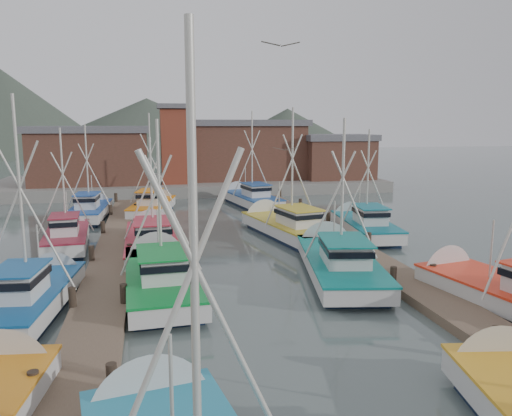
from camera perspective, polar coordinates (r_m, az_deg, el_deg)
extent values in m
plane|color=#485755|center=(24.01, 0.07, -9.00)|extent=(260.00, 260.00, 0.00)
cube|color=brown|center=(27.37, -16.35, -6.61)|extent=(2.20, 46.00, 0.40)
cylinder|color=black|center=(15.42, -23.96, -19.17)|extent=(0.30, 0.30, 1.50)
cylinder|color=black|center=(21.73, -20.19, -10.39)|extent=(0.30, 0.30, 1.50)
cylinder|color=black|center=(28.36, -18.25, -5.62)|extent=(0.30, 0.30, 1.50)
cylinder|color=black|center=(35.14, -17.07, -2.66)|extent=(0.30, 0.30, 1.50)
cylinder|color=black|center=(41.99, -16.27, -0.66)|extent=(0.30, 0.30, 1.50)
cylinder|color=black|center=(48.88, -15.70, 0.77)|extent=(0.30, 0.30, 1.50)
cylinder|color=black|center=(15.13, -16.10, -19.27)|extent=(0.30, 0.30, 1.50)
cylinder|color=black|center=(21.52, -14.84, -10.30)|extent=(0.30, 0.30, 1.50)
cylinder|color=black|center=(28.21, -14.19, -5.50)|extent=(0.30, 0.30, 1.50)
cylinder|color=black|center=(35.01, -13.81, -2.56)|extent=(0.30, 0.30, 1.50)
cylinder|color=black|center=(41.89, -13.55, -0.57)|extent=(0.30, 0.30, 1.50)
cylinder|color=black|center=(48.79, -13.36, 0.85)|extent=(0.30, 0.30, 1.50)
cube|color=brown|center=(29.72, 11.77, -5.14)|extent=(2.20, 46.00, 0.40)
cylinder|color=black|center=(18.54, 25.65, -14.29)|extent=(0.30, 0.30, 1.50)
cylinder|color=black|center=(24.04, 15.38, -8.20)|extent=(0.30, 0.30, 1.50)
cylinder|color=black|center=(30.17, 9.28, -4.35)|extent=(0.30, 0.30, 1.50)
cylinder|color=black|center=(36.62, 5.31, -1.79)|extent=(0.30, 0.30, 1.50)
cylinder|color=black|center=(43.23, 2.55, 0.00)|extent=(0.30, 0.30, 1.50)
cylinder|color=black|center=(49.95, 0.53, 1.32)|extent=(0.30, 0.30, 1.50)
cylinder|color=black|center=(25.00, 19.50, -7.72)|extent=(0.30, 0.30, 1.50)
cylinder|color=black|center=(30.94, 12.74, -4.11)|extent=(0.30, 0.30, 1.50)
cylinder|color=black|center=(37.25, 8.25, -1.65)|extent=(0.30, 0.30, 1.50)
cylinder|color=black|center=(43.77, 5.09, 0.09)|extent=(0.30, 0.30, 1.50)
cylinder|color=black|center=(50.42, 2.75, 1.38)|extent=(0.30, 0.30, 1.50)
cube|color=gray|center=(59.85, -7.41, 2.76)|extent=(44.00, 16.00, 1.20)
cube|color=brown|center=(57.70, -18.31, 5.44)|extent=(12.00, 8.00, 5.50)
cube|color=slate|center=(57.58, -18.47, 8.52)|extent=(12.72, 8.48, 0.70)
cube|color=brown|center=(60.31, -1.76, 6.42)|extent=(14.00, 9.00, 6.20)
cube|color=slate|center=(60.21, -1.77, 9.70)|extent=(14.84, 9.54, 0.70)
cube|color=brown|center=(60.46, 9.13, 5.50)|extent=(8.00, 6.00, 4.50)
cube|color=slate|center=(60.33, 9.19, 7.96)|extent=(8.48, 6.36, 0.70)
cube|color=brown|center=(55.37, -9.24, 6.94)|extent=(3.00, 3.00, 8.00)
cube|color=slate|center=(55.34, -9.36, 11.34)|extent=(3.60, 3.60, 0.50)
cone|color=#3E493D|center=(141.90, -26.55, 5.52)|extent=(110.00, 110.00, 42.00)
cone|color=#3E493D|center=(152.43, -12.21, 6.52)|extent=(140.00, 140.00, 30.00)
cone|color=#3E493D|center=(147.90, 3.58, 6.63)|extent=(90.00, 90.00, 24.00)
cone|color=silver|center=(14.19, -12.32, -20.72)|extent=(3.20, 1.61, 3.06)
cylinder|color=#B8B5A9|center=(7.72, -7.01, -9.67)|extent=(0.16, 0.16, 8.06)
cylinder|color=#B8B5A9|center=(7.96, -11.41, -16.56)|extent=(2.85, 0.60, 6.30)
cylinder|color=#B8B5A9|center=(8.24, -2.51, -15.41)|extent=(2.85, 0.60, 6.30)
cylinder|color=#B8B5A9|center=(10.64, -9.61, -20.80)|extent=(0.09, 0.09, 2.73)
cone|color=silver|center=(17.33, 25.01, -15.58)|extent=(2.91, 1.57, 2.76)
cone|color=silver|center=(17.25, -26.04, -15.77)|extent=(2.84, 1.44, 2.72)
cube|color=#101E37|center=(23.53, -10.67, -9.44)|extent=(3.04, 8.35, 0.70)
cube|color=silver|center=(23.33, -10.72, -7.93)|extent=(3.46, 9.48, 0.80)
cube|color=#0B8130|center=(23.22, -10.75, -7.03)|extent=(3.56, 9.58, 0.10)
cone|color=silver|center=(27.86, -11.40, -5.37)|extent=(2.97, 1.23, 2.92)
cube|color=silver|center=(21.99, -10.59, -6.43)|extent=(2.01, 2.89, 1.10)
cube|color=black|center=(21.92, -10.61, -5.85)|extent=(2.15, 3.17, 0.28)
cube|color=#0B8130|center=(21.83, -10.64, -4.94)|extent=(2.28, 3.37, 0.07)
cylinder|color=#B8B5A9|center=(22.31, -10.99, 1.24)|extent=(0.14, 0.14, 6.77)
cylinder|color=#B8B5A9|center=(22.41, -12.45, -0.83)|extent=(2.43, 0.21, 5.29)
cylinder|color=#B8B5A9|center=(22.48, -9.41, -0.70)|extent=(2.43, 0.21, 5.29)
cylinder|color=#B8B5A9|center=(24.54, -11.12, -3.19)|extent=(0.08, 0.08, 2.61)
cube|color=#101E37|center=(25.67, 9.49, -7.77)|extent=(4.30, 8.89, 0.70)
cube|color=silver|center=(25.49, 9.53, -6.38)|extent=(4.89, 10.10, 0.80)
cube|color=#0A756F|center=(25.39, 9.55, -5.55)|extent=(5.00, 10.21, 0.10)
cone|color=silver|center=(30.14, 7.79, -4.13)|extent=(3.18, 1.64, 3.03)
cube|color=silver|center=(24.14, 10.11, -4.96)|extent=(2.46, 3.22, 1.10)
cube|color=black|center=(24.08, 10.13, -4.43)|extent=(2.64, 3.53, 0.28)
cube|color=#0A756F|center=(24.00, 10.15, -3.60)|extent=(2.80, 3.74, 0.07)
cylinder|color=#B8B5A9|center=(24.53, 9.86, 2.10)|extent=(0.16, 0.16, 6.83)
cylinder|color=#B8B5A9|center=(24.53, 8.39, 0.25)|extent=(2.43, 0.55, 5.35)
cylinder|color=#B8B5A9|center=(24.77, 11.21, 0.26)|extent=(2.43, 0.55, 5.35)
cylinder|color=#B8B5A9|center=(26.77, 8.92, -2.06)|extent=(0.09, 0.09, 2.70)
cube|color=#101E37|center=(22.60, -24.31, -10.96)|extent=(2.97, 7.01, 0.70)
cube|color=silver|center=(22.39, -24.42, -9.40)|extent=(3.38, 7.97, 0.80)
cube|color=#12518D|center=(22.28, -24.49, -8.47)|extent=(3.46, 8.06, 0.10)
cone|color=silver|center=(25.95, -21.66, -7.00)|extent=(2.52, 1.37, 2.41)
cube|color=silver|center=(21.28, -25.40, -7.76)|extent=(1.81, 2.48, 1.10)
cube|color=black|center=(21.21, -25.45, -7.17)|extent=(1.94, 2.72, 0.28)
cube|color=#12518D|center=(21.12, -25.52, -6.23)|extent=(2.06, 2.89, 0.07)
cylinder|color=#B8B5A9|center=(21.31, -25.34, 1.34)|extent=(0.13, 0.13, 7.68)
cylinder|color=#B8B5A9|center=(21.63, -26.50, -1.06)|extent=(2.73, 0.40, 6.00)
cylinder|color=#B8B5A9|center=(21.27, -23.82, -1.03)|extent=(2.73, 0.40, 6.00)
cylinder|color=#B8B5A9|center=(23.22, -23.60, -4.56)|extent=(0.07, 0.07, 2.32)
cone|color=silver|center=(26.05, 20.23, -6.84)|extent=(3.05, 1.61, 2.90)
cylinder|color=#B8B5A9|center=(23.63, 25.30, -4.45)|extent=(0.09, 0.09, 2.69)
cube|color=#101E37|center=(30.38, -11.62, -5.10)|extent=(2.82, 8.32, 0.70)
cube|color=silver|center=(30.23, -11.66, -3.91)|extent=(3.21, 9.46, 0.80)
cube|color=#AF2435|center=(30.14, -11.69, -3.20)|extent=(3.30, 9.55, 0.10)
cone|color=silver|center=(34.85, -11.84, -2.37)|extent=(2.96, 1.14, 2.94)
cube|color=silver|center=(28.92, -11.67, -2.59)|extent=(1.94, 2.85, 1.10)
cube|color=black|center=(28.87, -11.69, -2.14)|extent=(2.07, 3.14, 0.28)
cube|color=#AF2435|center=(28.80, -11.71, -1.44)|extent=(2.19, 3.33, 0.07)
cylinder|color=#B8B5A9|center=(29.45, -11.87, 2.28)|extent=(0.13, 0.13, 5.82)
cylinder|color=#B8B5A9|center=(29.54, -12.99, 0.92)|extent=(2.10, 0.13, 4.56)
cylinder|color=#B8B5A9|center=(29.56, -10.66, 1.01)|extent=(2.10, 0.13, 4.56)
cylinder|color=#B8B5A9|center=(31.57, -11.84, -0.37)|extent=(0.08, 0.08, 2.63)
cube|color=#101E37|center=(34.06, 3.92, -3.33)|extent=(4.39, 8.85, 0.70)
cube|color=silver|center=(33.92, 3.93, -2.25)|extent=(4.99, 10.06, 0.80)
cube|color=gold|center=(33.84, 3.94, -1.63)|extent=(5.10, 10.17, 0.10)
cone|color=silver|center=(38.19, 0.60, -1.12)|extent=(3.17, 1.68, 3.01)
cube|color=silver|center=(32.73, 4.89, -1.01)|extent=(2.48, 3.22, 1.10)
cube|color=black|center=(32.69, 4.89, -0.61)|extent=(2.66, 3.53, 0.28)
cube|color=gold|center=(32.63, 4.90, 0.01)|extent=(2.82, 3.74, 0.07)
cylinder|color=#B8B5A9|center=(33.14, 4.17, 4.81)|extent=(0.16, 0.16, 7.61)
cylinder|color=#B8B5A9|center=(32.94, 3.20, 3.23)|extent=(2.69, 0.64, 5.95)
cylinder|color=#B8B5A9|center=(33.51, 5.09, 3.32)|extent=(2.69, 0.64, 5.95)
cylinder|color=#B8B5A9|center=(35.15, 2.66, 0.83)|extent=(0.09, 0.09, 2.69)
cube|color=#101E37|center=(33.25, -20.72, -4.26)|extent=(2.59, 6.58, 0.70)
cube|color=silver|center=(33.11, -20.79, -3.16)|extent=(2.94, 7.48, 0.80)
cube|color=maroon|center=(33.03, -20.83, -2.52)|extent=(3.02, 7.55, 0.10)
cone|color=silver|center=(36.71, -20.38, -2.17)|extent=(2.36, 1.28, 2.28)
cube|color=silver|center=(32.06, -21.00, -1.84)|extent=(1.64, 2.30, 1.10)
cube|color=black|center=(32.02, -21.02, -1.44)|extent=(1.75, 2.53, 0.28)
cube|color=maroon|center=(31.95, -21.06, -0.81)|extent=(1.86, 2.68, 0.07)
cylinder|color=#B8B5A9|center=(32.40, -21.18, 2.95)|extent=(0.12, 0.12, 6.33)
cylinder|color=#B8B5A9|center=(32.53, -21.99, 1.60)|extent=(2.26, 0.26, 4.95)
cylinder|color=#B8B5A9|center=(32.45, -20.22, 1.69)|extent=(2.26, 0.26, 4.95)
cylinder|color=#B8B5A9|center=(34.10, -20.80, -0.07)|extent=(0.07, 0.07, 2.19)
cube|color=#101E37|center=(35.29, 12.33, -3.07)|extent=(3.19, 7.47, 0.70)
cube|color=silver|center=(35.15, 12.36, -2.04)|extent=(3.62, 8.49, 0.80)
cube|color=#0C6877|center=(35.08, 12.39, -1.43)|extent=(3.71, 8.58, 0.10)
cone|color=silver|center=(39.04, 10.51, -1.04)|extent=(2.71, 1.39, 2.60)
cube|color=silver|center=(34.05, 12.93, -0.80)|extent=(1.95, 2.64, 1.10)
cube|color=black|center=(34.01, 12.94, -0.42)|extent=(2.08, 2.90, 0.28)
cube|color=#0C6877|center=(33.95, 12.97, 0.18)|extent=(2.21, 3.08, 0.07)
cylinder|color=#B8B5A9|center=(34.47, 12.66, 3.63)|extent=(0.13, 0.13, 6.22)
cylinder|color=#B8B5A9|center=(34.38, 11.74, 2.42)|extent=(2.23, 0.34, 4.87)
cylinder|color=#B8B5A9|center=(34.73, 13.48, 2.43)|extent=(2.23, 0.34, 4.87)
cylinder|color=#B8B5A9|center=(36.26, 11.74, 0.91)|extent=(0.08, 0.08, 2.41)
cube|color=#101E37|center=(43.27, -11.72, -0.72)|extent=(3.72, 7.41, 0.70)
cube|color=silver|center=(43.16, -11.75, 0.13)|extent=(4.22, 8.42, 0.80)
cube|color=orange|center=(43.11, -11.77, 0.63)|extent=(4.32, 8.52, 0.10)
cone|color=silver|center=(47.09, -10.77, 0.76)|extent=(2.69, 1.59, 2.52)
cube|color=silver|center=(42.09, -12.05, 1.19)|extent=(2.09, 2.70, 1.10)
cube|color=black|center=(42.05, -12.06, 1.50)|extent=(2.24, 2.96, 0.28)
cube|color=orange|center=(42.01, -12.08, 1.98)|extent=(2.38, 3.14, 0.07)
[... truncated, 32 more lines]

